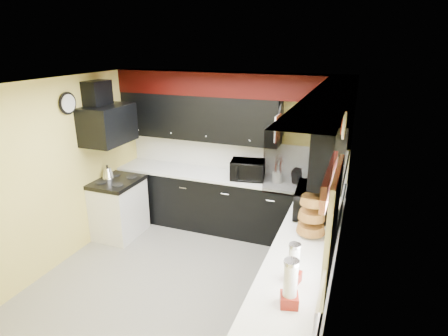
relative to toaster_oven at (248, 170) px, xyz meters
name	(u,v)px	position (x,y,z in m)	size (l,w,h in m)	color
ground	(185,280)	(-0.37, -1.46, -1.09)	(3.60, 3.60, 0.00)	gray
wall_back	(232,151)	(-0.37, 0.34, 0.16)	(3.60, 0.06, 2.50)	#E0C666
wall_right	(339,215)	(1.43, -1.46, 0.16)	(0.06, 3.60, 2.50)	#E0C666
wall_left	(62,173)	(-2.17, -1.46, 0.16)	(0.06, 3.60, 2.50)	#E0C666
ceiling	(177,84)	(-0.37, -1.46, 1.41)	(3.60, 3.60, 0.06)	white
cab_back	(226,204)	(-0.37, 0.04, -0.64)	(3.60, 0.60, 0.90)	black
cab_right	(300,291)	(1.13, -1.76, -0.64)	(0.60, 3.00, 0.90)	black
counter_back	(226,176)	(-0.37, 0.04, -0.17)	(3.62, 0.64, 0.04)	white
counter_right	(303,252)	(1.13, -1.76, -0.17)	(0.64, 3.02, 0.04)	white
splash_back	(232,155)	(-0.37, 0.33, 0.10)	(3.60, 0.02, 0.50)	white
splash_right	(338,220)	(1.42, -1.46, 0.10)	(0.02, 3.60, 0.50)	white
upper_back	(199,117)	(-0.87, 0.17, 0.71)	(2.60, 0.35, 0.70)	black
upper_right	(335,140)	(1.25, -0.56, 0.71)	(0.35, 1.80, 0.70)	black
soffit_back	(229,84)	(-0.37, 0.16, 1.24)	(3.60, 0.36, 0.35)	black
soffit_right	(329,112)	(1.25, -1.64, 1.24)	(0.36, 3.24, 0.35)	black
stove	(119,209)	(-1.87, -0.71, -0.66)	(0.60, 0.75, 0.86)	white
cooktop	(117,182)	(-1.87, -0.71, -0.20)	(0.62, 0.77, 0.06)	black
hood	(108,124)	(-1.92, -0.71, 0.69)	(0.50, 0.78, 0.55)	black
hood_duct	(97,95)	(-2.05, -0.71, 1.11)	(0.24, 0.40, 0.40)	black
window	(332,227)	(1.41, -2.36, 0.46)	(0.03, 0.86, 0.96)	white
valance	(330,179)	(1.36, -2.36, 0.86)	(0.04, 0.88, 0.20)	red
pan_top	(281,110)	(0.45, 0.09, 0.91)	(0.03, 0.22, 0.40)	black
pan_mid	(278,130)	(0.45, -0.04, 0.66)	(0.03, 0.28, 0.46)	black
pan_low	(282,128)	(0.45, 0.22, 0.63)	(0.03, 0.24, 0.42)	black
cut_board	(277,128)	(0.46, -0.16, 0.71)	(0.03, 0.26, 0.35)	white
baskets	(312,215)	(1.15, -1.41, 0.09)	(0.27, 0.27, 0.50)	brown
clock	(68,103)	(-2.14, -1.21, 1.06)	(0.03, 0.30, 0.30)	black
deco_plate	(344,126)	(1.40, -1.81, 1.16)	(0.03, 0.24, 0.24)	white
toaster_oven	(248,170)	(0.00, 0.00, 0.00)	(0.50, 0.42, 0.29)	black
microwave	(313,201)	(1.10, -0.87, 0.02)	(0.61, 0.41, 0.34)	black
utensil_crock	(278,177)	(0.46, 0.02, -0.06)	(0.16, 0.16, 0.17)	beige
knife_block	(297,176)	(0.73, 0.08, -0.04)	(0.10, 0.14, 0.22)	black
kettle	(108,173)	(-2.05, -0.67, -0.08)	(0.18, 0.18, 0.16)	silver
dispenser_a	(294,265)	(1.13, -2.31, 0.02)	(0.12, 0.12, 0.33)	#5D170D
dispenser_b	(290,285)	(1.16, -2.63, 0.05)	(0.14, 0.14, 0.38)	#73000B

